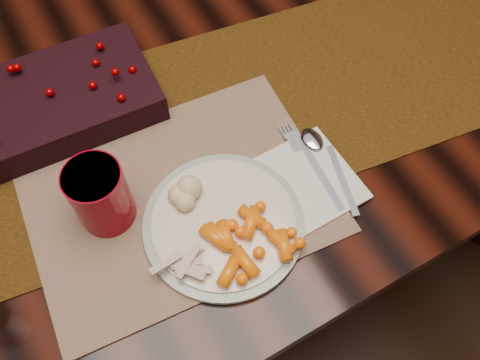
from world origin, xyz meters
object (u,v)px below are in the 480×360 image
mashed_potatoes (196,192)px  red_cup (100,196)px  centerpiece (40,104)px  placemat_main (179,198)px  napkin (310,179)px  dinner_plate (224,223)px  dining_table (177,189)px  turkey_shreds (181,268)px  baby_carrots (250,243)px

mashed_potatoes → red_cup: size_ratio=0.69×
centerpiece → placemat_main: centerpiece is taller
napkin → dinner_plate: bearing=179.6°
dinner_plate → napkin: size_ratio=1.58×
centerpiece → dinner_plate: 0.38m
dining_table → centerpiece: centerpiece is taller
placemat_main → napkin: bearing=-16.1°
centerpiece → red_cup: bearing=-84.3°
dinner_plate → napkin: bearing=0.6°
dining_table → dinner_plate: (-0.02, -0.30, 0.39)m
turkey_shreds → napkin: bearing=9.0°
centerpiece → baby_carrots: size_ratio=3.31×
centerpiece → turkey_shreds: centerpiece is taller
mashed_potatoes → turkey_shreds: bearing=-128.4°
dinner_plate → mashed_potatoes: 0.06m
dining_table → dinner_plate: size_ratio=7.22×
placemat_main → baby_carrots: (0.05, -0.13, 0.03)m
dining_table → red_cup: (-0.17, -0.19, 0.44)m
placemat_main → dinner_plate: dinner_plate is taller
turkey_shreds → napkin: 0.26m
dining_table → placemat_main: (-0.06, -0.22, 0.38)m
napkin → mashed_potatoes: bearing=162.8°
turkey_shreds → red_cup: red_cup is taller
placemat_main → turkey_shreds: (-0.05, -0.12, 0.03)m
baby_carrots → mashed_potatoes: bearing=106.5°
placemat_main → centerpiece: bearing=121.8°
dinner_plate → baby_carrots: (0.01, -0.06, 0.02)m
centerpiece → napkin: size_ratio=2.44×
dining_table → baby_carrots: baby_carrots is taller
dinner_plate → turkey_shreds: (-0.09, -0.04, 0.02)m
baby_carrots → red_cup: 0.23m
placemat_main → dinner_plate: 0.09m
dining_table → baby_carrots: 0.54m
dining_table → red_cup: red_cup is taller
centerpiece → red_cup: red_cup is taller
baby_carrots → dining_table: bearing=89.3°
dinner_plate → mashed_potatoes: bearing=108.2°
turkey_shreds → dinner_plate: bearing=22.9°
centerpiece → placemat_main: bearing=-63.0°
placemat_main → baby_carrots: 0.15m
centerpiece → napkin: centerpiece is taller
napkin → red_cup: 0.33m
baby_carrots → red_cup: (-0.16, 0.16, 0.03)m
red_cup → baby_carrots: bearing=-45.3°
mashed_potatoes → napkin: mashed_potatoes is taller
dining_table → turkey_shreds: bearing=-108.0°
turkey_shreds → red_cup: 0.16m
turkey_shreds → napkin: size_ratio=0.47×
red_cup → centerpiece: bearing=95.7°
centerpiece → placemat_main: 0.29m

